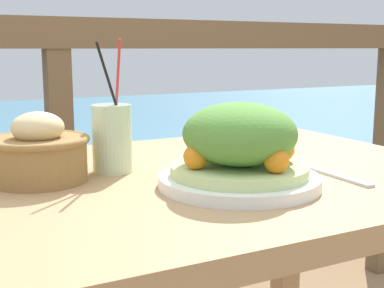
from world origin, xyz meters
TOP-DOWN VIEW (x-y plane):
  - patio_table at (0.00, 0.00)m, footprint 1.20×0.75m
  - railing_fence at (0.00, 0.73)m, footprint 2.80×0.08m
  - salad_plate at (0.09, -0.12)m, footprint 0.27×0.27m
  - drink_glass at (-0.06, 0.08)m, footprint 0.08×0.07m
  - bread_basket at (-0.20, 0.07)m, footprint 0.18×0.18m
  - knife at (0.29, -0.14)m, footprint 0.02×0.18m

SIDE VIEW (x-z plane):
  - patio_table at x=0.00m, z-range 0.27..1.00m
  - knife at x=0.29m, z-range 0.73..0.74m
  - bread_basket at x=-0.20m, z-range 0.72..0.85m
  - railing_fence at x=0.00m, z-range 0.26..1.32m
  - salad_plate at x=0.09m, z-range 0.72..0.87m
  - drink_glass at x=-0.06m, z-range 0.68..0.92m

